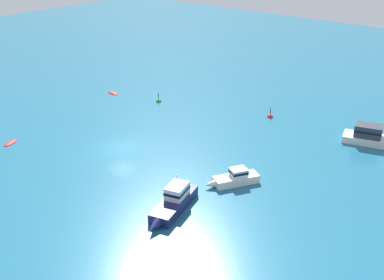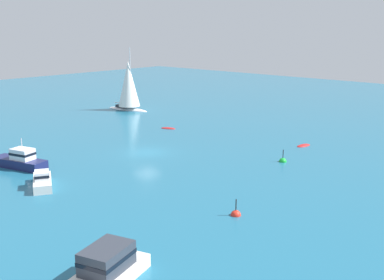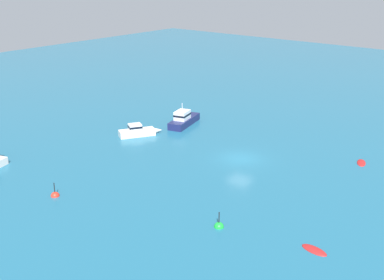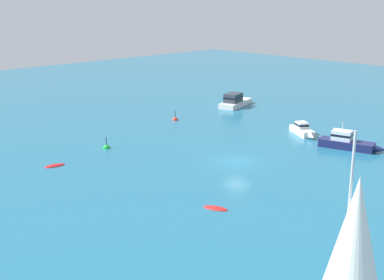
{
  "view_description": "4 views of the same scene",
  "coord_description": "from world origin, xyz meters",
  "px_view_note": "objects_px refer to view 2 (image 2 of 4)",
  "views": [
    {
      "loc": [
        35.01,
        -30.64,
        22.0
      ],
      "look_at": [
        5.33,
        5.29,
        0.63
      ],
      "focal_mm": 44.99,
      "sensor_mm": 36.0,
      "label": 1
    },
    {
      "loc": [
        33.24,
        36.33,
        13.42
      ],
      "look_at": [
        -1.44,
        5.31,
        1.99
      ],
      "focal_mm": 43.5,
      "sensor_mm": 36.0,
      "label": 2
    },
    {
      "loc": [
        -26.73,
        40.61,
        19.12
      ],
      "look_at": [
        2.51,
        4.91,
        2.85
      ],
      "focal_mm": 46.73,
      "sensor_mm": 36.0,
      "label": 3
    },
    {
      "loc": [
        -37.54,
        -32.68,
        16.09
      ],
      "look_at": [
        -4.56,
        1.74,
        2.77
      ],
      "focal_mm": 48.48,
      "sensor_mm": 36.0,
      "label": 4
    }
  ],
  "objects_px": {
    "sloop": "(128,87)",
    "motor_cruiser": "(42,180)",
    "tender": "(303,146)",
    "mooring_buoy": "(236,215)",
    "powerboat": "(18,160)",
    "dinghy": "(168,129)",
    "powerboat_1": "(99,276)",
    "channel_buoy": "(283,162)"
  },
  "relations": [
    {
      "from": "motor_cruiser",
      "to": "dinghy",
      "type": "relative_size",
      "value": 2.27
    },
    {
      "from": "sloop",
      "to": "powerboat_1",
      "type": "distance_m",
      "value": 54.09
    },
    {
      "from": "tender",
      "to": "mooring_buoy",
      "type": "relative_size",
      "value": 1.34
    },
    {
      "from": "motor_cruiser",
      "to": "powerboat",
      "type": "bearing_deg",
      "value": 18.59
    },
    {
      "from": "tender",
      "to": "motor_cruiser",
      "type": "xyz_separation_m",
      "value": [
        27.51,
        -9.92,
        0.56
      ]
    },
    {
      "from": "powerboat_1",
      "to": "tender",
      "type": "bearing_deg",
      "value": 175.14
    },
    {
      "from": "motor_cruiser",
      "to": "powerboat_1",
      "type": "height_order",
      "value": "powerboat_1"
    },
    {
      "from": "motor_cruiser",
      "to": "dinghy",
      "type": "xyz_separation_m",
      "value": [
        -23.74,
        -8.26,
        -0.56
      ]
    },
    {
      "from": "dinghy",
      "to": "mooring_buoy",
      "type": "height_order",
      "value": "mooring_buoy"
    },
    {
      "from": "powerboat",
      "to": "motor_cruiser",
      "type": "distance_m",
      "value": 6.94
    },
    {
      "from": "powerboat",
      "to": "sloop",
      "type": "distance_m",
      "value": 32.86
    },
    {
      "from": "powerboat",
      "to": "dinghy",
      "type": "xyz_separation_m",
      "value": [
        -22.32,
        -1.47,
        -0.71
      ]
    },
    {
      "from": "powerboat",
      "to": "tender",
      "type": "bearing_deg",
      "value": -138.08
    },
    {
      "from": "powerboat_1",
      "to": "mooring_buoy",
      "type": "relative_size",
      "value": 5.27
    },
    {
      "from": "tender",
      "to": "powerboat_1",
      "type": "relative_size",
      "value": 0.25
    },
    {
      "from": "powerboat_1",
      "to": "dinghy",
      "type": "bearing_deg",
      "value": -156.7
    },
    {
      "from": "mooring_buoy",
      "to": "dinghy",
      "type": "bearing_deg",
      "value": -125.97
    },
    {
      "from": "tender",
      "to": "dinghy",
      "type": "height_order",
      "value": "tender"
    },
    {
      "from": "powerboat",
      "to": "channel_buoy",
      "type": "distance_m",
      "value": 26.31
    },
    {
      "from": "sloop",
      "to": "powerboat",
      "type": "bearing_deg",
      "value": -70.61
    },
    {
      "from": "mooring_buoy",
      "to": "sloop",
      "type": "bearing_deg",
      "value": -121.06
    },
    {
      "from": "powerboat_1",
      "to": "mooring_buoy",
      "type": "height_order",
      "value": "powerboat_1"
    },
    {
      "from": "sloop",
      "to": "channel_buoy",
      "type": "bearing_deg",
      "value": -25.89
    },
    {
      "from": "motor_cruiser",
      "to": "dinghy",
      "type": "distance_m",
      "value": 25.14
    },
    {
      "from": "sloop",
      "to": "dinghy",
      "type": "distance_m",
      "value": 16.54
    },
    {
      "from": "tender",
      "to": "motor_cruiser",
      "type": "distance_m",
      "value": 29.25
    },
    {
      "from": "tender",
      "to": "powerboat",
      "type": "height_order",
      "value": "powerboat"
    },
    {
      "from": "dinghy",
      "to": "powerboat",
      "type": "bearing_deg",
      "value": -108.37
    },
    {
      "from": "tender",
      "to": "channel_buoy",
      "type": "relative_size",
      "value": 1.31
    },
    {
      "from": "powerboat_1",
      "to": "dinghy",
      "type": "xyz_separation_m",
      "value": [
        -30.41,
        -24.97,
        -0.78
      ]
    },
    {
      "from": "powerboat",
      "to": "sloop",
      "type": "relative_size",
      "value": 0.7
    },
    {
      "from": "channel_buoy",
      "to": "tender",
      "type": "bearing_deg",
      "value": -167.52
    },
    {
      "from": "tender",
      "to": "sloop",
      "type": "xyz_separation_m",
      "value": [
        -2.21,
        -33.12,
        3.85
      ]
    },
    {
      "from": "dinghy",
      "to": "mooring_buoy",
      "type": "bearing_deg",
      "value": -58.11
    },
    {
      "from": "powerboat",
      "to": "dinghy",
      "type": "bearing_deg",
      "value": -101.68
    },
    {
      "from": "sloop",
      "to": "motor_cruiser",
      "type": "relative_size",
      "value": 2.07
    },
    {
      "from": "tender",
      "to": "sloop",
      "type": "relative_size",
      "value": 0.21
    },
    {
      "from": "sloop",
      "to": "motor_cruiser",
      "type": "height_order",
      "value": "sloop"
    },
    {
      "from": "tender",
      "to": "powerboat_1",
      "type": "bearing_deg",
      "value": -158.89
    },
    {
      "from": "sloop",
      "to": "motor_cruiser",
      "type": "distance_m",
      "value": 37.84
    },
    {
      "from": "channel_buoy",
      "to": "mooring_buoy",
      "type": "height_order",
      "value": "channel_buoy"
    },
    {
      "from": "powerboat",
      "to": "mooring_buoy",
      "type": "xyz_separation_m",
      "value": [
        -4.57,
        22.99,
        -0.7
      ]
    }
  ]
}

